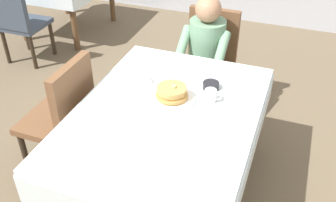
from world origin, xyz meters
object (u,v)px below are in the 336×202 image
object	(u,v)px
fork_left_of_plate	(144,95)
background_chair_empty	(17,18)
bowl_butter	(211,85)
dining_table_main	(166,123)
diner_person	(205,50)
breakfast_stack	(172,93)
chair_left_side	(64,113)
knife_right_of_plate	(200,107)
spoon_near_edge	(159,131)
cup_coffee	(211,96)
plate_breakfast	(173,99)
syrup_pitcher	(148,78)
chair_diner	(209,56)

from	to	relation	value
fork_left_of_plate	background_chair_empty	bearing A→B (deg)	64.00
bowl_butter	background_chair_empty	distance (m)	2.55
dining_table_main	bowl_butter	world-z (taller)	bowl_butter
fork_left_of_plate	dining_table_main	bearing A→B (deg)	-115.79
diner_person	background_chair_empty	bearing A→B (deg)	-6.85
breakfast_stack	diner_person	bearing A→B (deg)	91.60
chair_left_side	bowl_butter	size ratio (longest dim) A/B	8.45
knife_right_of_plate	spoon_near_edge	world-z (taller)	same
cup_coffee	background_chair_empty	world-z (taller)	background_chair_empty
dining_table_main	fork_left_of_plate	world-z (taller)	fork_left_of_plate
diner_person	bowl_butter	xyz separation A→B (m)	(0.22, -0.67, 0.09)
plate_breakfast	breakfast_stack	size ratio (longest dim) A/B	1.34
plate_breakfast	fork_left_of_plate	xyz separation A→B (m)	(-0.19, -0.02, -0.01)
chair_left_side	cup_coffee	xyz separation A→B (m)	(1.00, 0.20, 0.25)
cup_coffee	knife_right_of_plate	world-z (taller)	cup_coffee
plate_breakfast	spoon_near_edge	world-z (taller)	plate_breakfast
diner_person	knife_right_of_plate	size ratio (longest dim) A/B	5.60
background_chair_empty	breakfast_stack	bearing A→B (deg)	-27.75
cup_coffee	fork_left_of_plate	xyz separation A→B (m)	(-0.42, -0.09, -0.04)
plate_breakfast	knife_right_of_plate	xyz separation A→B (m)	(0.19, -0.02, -0.01)
cup_coffee	plate_breakfast	bearing A→B (deg)	-163.81
bowl_butter	knife_right_of_plate	xyz separation A→B (m)	(-0.00, -0.24, -0.02)
plate_breakfast	syrup_pitcher	size ratio (longest dim) A/B	3.50
diner_person	cup_coffee	size ratio (longest dim) A/B	9.91
breakfast_stack	cup_coffee	bearing A→B (deg)	16.02
bowl_butter	spoon_near_edge	size ratio (longest dim) A/B	0.73
dining_table_main	plate_breakfast	size ratio (longest dim) A/B	5.44
diner_person	cup_coffee	distance (m)	0.86
chair_diner	cup_coffee	xyz separation A→B (m)	(0.26, -0.97, 0.25)
breakfast_stack	knife_right_of_plate	size ratio (longest dim) A/B	1.04
syrup_pitcher	knife_right_of_plate	size ratio (longest dim) A/B	0.40
plate_breakfast	cup_coffee	distance (m)	0.24
breakfast_stack	knife_right_of_plate	xyz separation A→B (m)	(0.20, -0.02, -0.05)
diner_person	spoon_near_edge	xyz separation A→B (m)	(0.07, -1.21, 0.07)
chair_left_side	breakfast_stack	bearing A→B (deg)	-80.13
syrup_pitcher	spoon_near_edge	distance (m)	0.54
chair_left_side	fork_left_of_plate	xyz separation A→B (m)	(0.58, 0.11, 0.21)
background_chair_empty	fork_left_of_plate	bearing A→B (deg)	-30.32
cup_coffee	bowl_butter	distance (m)	0.15
diner_person	chair_left_side	xyz separation A→B (m)	(-0.74, -1.01, -0.14)
cup_coffee	spoon_near_edge	xyz separation A→B (m)	(-0.20, -0.40, -0.04)
chair_diner	diner_person	world-z (taller)	diner_person
bowl_butter	syrup_pitcher	distance (m)	0.43
dining_table_main	fork_left_of_plate	bearing A→B (deg)	149.89
plate_breakfast	knife_right_of_plate	distance (m)	0.19
dining_table_main	cup_coffee	xyz separation A→B (m)	(0.23, 0.20, 0.13)
plate_breakfast	syrup_pitcher	distance (m)	0.27
dining_table_main	cup_coffee	world-z (taller)	cup_coffee
plate_breakfast	fork_left_of_plate	bearing A→B (deg)	-173.99
dining_table_main	spoon_near_edge	distance (m)	0.22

